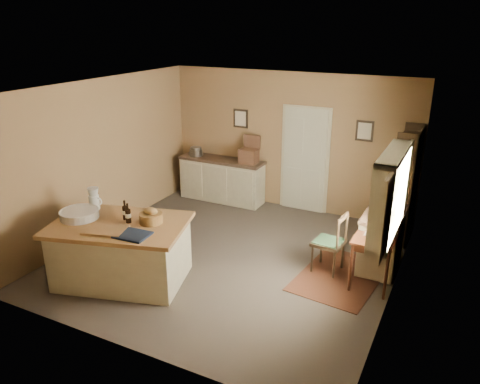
% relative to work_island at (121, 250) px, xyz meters
% --- Properties ---
extents(ground, '(5.00, 5.00, 0.00)m').
position_rel_work_island_xyz_m(ground, '(1.10, 1.30, -0.48)').
color(ground, '#4C423A').
rests_on(ground, ground).
extents(wall_back, '(5.00, 0.10, 2.70)m').
position_rel_work_island_xyz_m(wall_back, '(1.10, 3.80, 0.87)').
color(wall_back, brown).
rests_on(wall_back, ground).
extents(wall_front, '(5.00, 0.10, 2.70)m').
position_rel_work_island_xyz_m(wall_front, '(1.10, -1.20, 0.87)').
color(wall_front, brown).
rests_on(wall_front, ground).
extents(wall_left, '(0.10, 5.00, 2.70)m').
position_rel_work_island_xyz_m(wall_left, '(-1.40, 1.30, 0.87)').
color(wall_left, brown).
rests_on(wall_left, ground).
extents(wall_right, '(0.10, 5.00, 2.70)m').
position_rel_work_island_xyz_m(wall_right, '(3.60, 1.30, 0.87)').
color(wall_right, brown).
rests_on(wall_right, ground).
extents(ceiling, '(5.00, 5.00, 0.00)m').
position_rel_work_island_xyz_m(ceiling, '(1.10, 1.30, 2.22)').
color(ceiling, silver).
rests_on(ceiling, wall_back).
extents(door, '(0.97, 0.06, 2.11)m').
position_rel_work_island_xyz_m(door, '(1.45, 3.77, 0.57)').
color(door, '#BCBBA0').
rests_on(door, ground).
extents(framed_prints, '(2.82, 0.02, 0.38)m').
position_rel_work_island_xyz_m(framed_prints, '(1.30, 3.78, 1.24)').
color(framed_prints, black).
rests_on(framed_prints, ground).
extents(window, '(0.25, 1.99, 1.12)m').
position_rel_work_island_xyz_m(window, '(3.52, 1.10, 1.07)').
color(window, beige).
rests_on(window, ground).
extents(work_island, '(2.15, 1.70, 1.20)m').
position_rel_work_island_xyz_m(work_island, '(0.00, 0.00, 0.00)').
color(work_island, beige).
rests_on(work_island, ground).
extents(sideboard, '(1.81, 0.52, 1.18)m').
position_rel_work_island_xyz_m(sideboard, '(-0.24, 3.50, -0.00)').
color(sideboard, beige).
rests_on(sideboard, ground).
extents(rug, '(1.27, 1.71, 0.01)m').
position_rel_work_island_xyz_m(rug, '(2.85, 1.50, -0.48)').
color(rug, '#4A2516').
rests_on(rug, ground).
extents(writing_desk, '(0.56, 0.92, 0.82)m').
position_rel_work_island_xyz_m(writing_desk, '(3.30, 1.60, 0.19)').
color(writing_desk, '#391A0E').
rests_on(writing_desk, ground).
extents(desk_chair, '(0.47, 0.47, 0.93)m').
position_rel_work_island_xyz_m(desk_chair, '(2.61, 1.60, -0.02)').
color(desk_chair, '#2E2014').
rests_on(desk_chair, ground).
extents(right_cabinet, '(0.56, 1.01, 0.99)m').
position_rel_work_island_xyz_m(right_cabinet, '(3.30, 2.08, -0.02)').
color(right_cabinet, beige).
rests_on(right_cabinet, ground).
extents(shelving_unit, '(0.33, 0.88, 1.96)m').
position_rel_work_island_xyz_m(shelving_unit, '(3.45, 3.30, 0.49)').
color(shelving_unit, '#2E2014').
rests_on(shelving_unit, ground).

